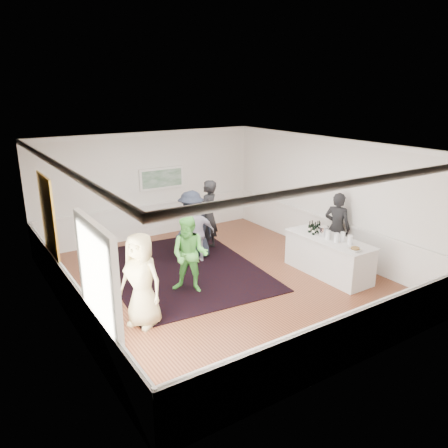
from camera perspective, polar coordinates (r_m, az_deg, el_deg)
floor at (r=10.52m, az=-0.44°, el=-7.46°), size 8.00×8.00×0.00m
ceiling at (r=9.62m, az=-0.48°, el=10.11°), size 7.00×8.00×0.02m
wall_left at (r=8.68m, az=-20.34°, el=-2.71°), size 0.02×8.00×3.20m
wall_right at (r=12.13m, az=13.65°, el=3.46°), size 0.02×8.00×3.20m
wall_back at (r=13.39m, az=-9.74°, el=5.00°), size 7.00×0.02×3.20m
wall_front at (r=7.12m, az=17.27°, el=-6.82°), size 7.00×0.02×3.20m
wainscoting at (r=10.32m, az=-0.44°, el=-4.94°), size 7.00×8.00×1.00m
mirror at (r=9.85m, az=-21.95°, el=0.67°), size 0.05×1.25×1.85m
doorway at (r=7.05m, az=-16.12°, el=-8.59°), size 0.10×1.78×2.56m
landscape_painting at (r=13.47m, az=-8.12°, el=5.93°), size 1.44×0.06×0.66m
area_rug at (r=11.18m, az=-5.53°, el=-5.91°), size 4.00×5.00×0.02m
serving_table at (r=11.02m, az=13.46°, el=-4.11°), size 0.88×2.31×0.94m
bartender at (r=11.70m, az=14.53°, el=-0.49°), size 0.68×0.81×1.88m
guest_tan at (r=8.48m, az=-10.77°, el=-7.22°), size 0.98×1.09×1.87m
guest_green at (r=9.72m, az=-4.49°, el=-4.02°), size 1.08×1.07×1.76m
guest_lilac at (r=11.41m, az=-3.50°, el=-1.20°), size 0.98×0.56×1.57m
guest_dark_a at (r=11.61m, az=-4.28°, el=-0.15°), size 1.37×1.10×1.86m
guest_dark_b at (r=12.18m, az=-2.08°, el=1.11°), size 0.88×0.79×2.01m
guest_navy at (r=11.71m, az=-3.31°, el=-0.87°), size 0.84×0.67×1.51m
wine_bottles at (r=11.14m, az=11.91°, el=-0.37°), size 0.37×0.30×0.31m
juice_pitchers at (r=10.64m, az=14.81°, el=-1.64°), size 0.32×0.66×0.24m
ice_bucket at (r=10.96m, az=12.86°, el=-0.97°), size 0.26×0.26×0.25m
nut_bowl at (r=10.19m, az=16.76°, el=-3.15°), size 0.28×0.28×0.08m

